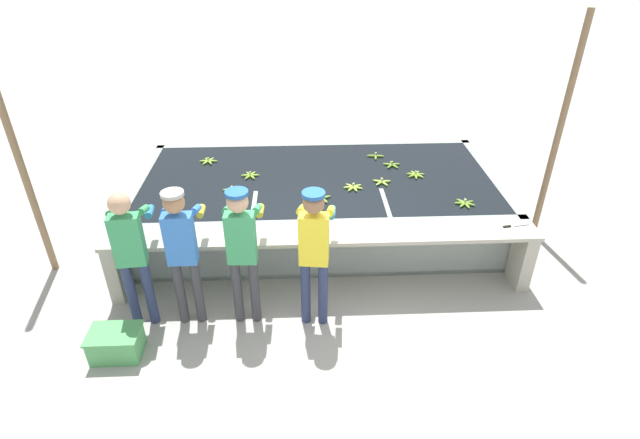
% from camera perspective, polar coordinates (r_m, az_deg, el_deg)
% --- Properties ---
extents(ground_plane, '(80.00, 80.00, 0.00)m').
position_cam_1_polar(ground_plane, '(6.35, 0.40, -9.13)').
color(ground_plane, '#A3A099').
rests_on(ground_plane, ground).
extents(wash_tank, '(5.29, 2.65, 0.84)m').
position_cam_1_polar(wash_tank, '(7.57, -0.27, 1.97)').
color(wash_tank, gray).
rests_on(wash_tank, ground).
extents(work_ledge, '(5.29, 0.45, 0.84)m').
position_cam_1_polar(work_ledge, '(6.15, 0.31, -3.36)').
color(work_ledge, '#A8A393').
rests_on(work_ledge, ground).
extents(worker_0, '(0.44, 0.73, 1.72)m').
position_cam_1_polar(worker_0, '(5.80, -20.84, -3.02)').
color(worker_0, navy).
rests_on(worker_0, ground).
extents(worker_1, '(0.41, 0.72, 1.72)m').
position_cam_1_polar(worker_1, '(5.65, -15.52, -2.80)').
color(worker_1, '#38383D').
rests_on(worker_1, ground).
extents(worker_2, '(0.42, 0.73, 1.72)m').
position_cam_1_polar(worker_2, '(5.52, -8.90, -2.78)').
color(worker_2, '#38383D').
rests_on(worker_2, ground).
extents(worker_3, '(0.46, 0.74, 1.73)m').
position_cam_1_polar(worker_3, '(5.43, -0.67, -2.97)').
color(worker_3, navy).
rests_on(worker_3, ground).
extents(banana_bunch_floating_0, '(0.28, 0.28, 0.08)m').
position_cam_1_polar(banana_bunch_floating_0, '(7.55, 10.88, 5.06)').
color(banana_bunch_floating_0, '#7FAD33').
rests_on(banana_bunch_floating_0, wash_tank).
extents(banana_bunch_floating_1, '(0.28, 0.28, 0.08)m').
position_cam_1_polar(banana_bunch_floating_1, '(6.92, 16.23, 1.81)').
color(banana_bunch_floating_1, '#75A333').
rests_on(banana_bunch_floating_1, wash_tank).
extents(banana_bunch_floating_2, '(0.27, 0.28, 0.08)m').
position_cam_1_polar(banana_bunch_floating_2, '(7.08, -9.98, 3.33)').
color(banana_bunch_floating_2, '#7FAD33').
rests_on(banana_bunch_floating_2, wash_tank).
extents(banana_bunch_floating_3, '(0.28, 0.26, 0.08)m').
position_cam_1_polar(banana_bunch_floating_3, '(7.47, -7.97, 5.03)').
color(banana_bunch_floating_3, '#7FAD33').
rests_on(banana_bunch_floating_3, wash_tank).
extents(banana_bunch_floating_4, '(0.28, 0.28, 0.08)m').
position_cam_1_polar(banana_bunch_floating_4, '(8.09, 6.38, 7.25)').
color(banana_bunch_floating_4, '#75A333').
rests_on(banana_bunch_floating_4, wash_tank).
extents(banana_bunch_floating_5, '(0.26, 0.26, 0.08)m').
position_cam_1_polar(banana_bunch_floating_5, '(6.76, 0.23, 2.44)').
color(banana_bunch_floating_5, '#75A333').
rests_on(banana_bunch_floating_5, wash_tank).
extents(banana_bunch_floating_6, '(0.27, 0.27, 0.08)m').
position_cam_1_polar(banana_bunch_floating_6, '(7.26, 7.07, 4.30)').
color(banana_bunch_floating_6, '#9EC642').
rests_on(banana_bunch_floating_6, wash_tank).
extents(banana_bunch_floating_7, '(0.28, 0.28, 0.08)m').
position_cam_1_polar(banana_bunch_floating_7, '(7.08, 3.82, 3.73)').
color(banana_bunch_floating_7, '#9EC642').
rests_on(banana_bunch_floating_7, wash_tank).
extents(banana_bunch_floating_8, '(0.28, 0.27, 0.08)m').
position_cam_1_polar(banana_bunch_floating_8, '(7.81, 8.21, 6.21)').
color(banana_bunch_floating_8, '#75A333').
rests_on(banana_bunch_floating_8, wash_tank).
extents(banana_bunch_floating_9, '(0.28, 0.26, 0.08)m').
position_cam_1_polar(banana_bunch_floating_9, '(8.05, -12.64, 6.54)').
color(banana_bunch_floating_9, '#93BC3D').
rests_on(banana_bunch_floating_9, wash_tank).
extents(knife_0, '(0.35, 0.09, 0.02)m').
position_cam_1_polar(knife_0, '(6.61, 21.10, -0.67)').
color(knife_0, silver).
rests_on(knife_0, work_ledge).
extents(crate, '(0.55, 0.39, 0.32)m').
position_cam_1_polar(crate, '(5.98, -22.26, -12.98)').
color(crate, '#4C9E56').
rests_on(crate, ground).
extents(support_post_left, '(0.09, 0.09, 3.20)m').
position_cam_1_polar(support_post_left, '(7.05, -31.12, 5.74)').
color(support_post_left, '#846647').
rests_on(support_post_left, ground).
extents(support_post_right, '(0.09, 0.09, 3.20)m').
position_cam_1_polar(support_post_right, '(7.59, 25.60, 8.80)').
color(support_post_right, '#846647').
rests_on(support_post_right, ground).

